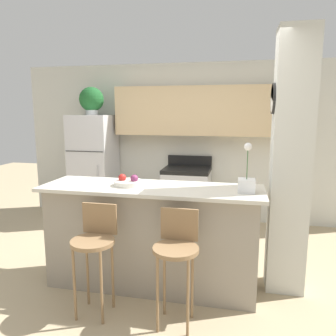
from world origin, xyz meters
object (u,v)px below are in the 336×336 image
(stove_range, at_px, (187,196))
(refrigerator, at_px, (94,168))
(bar_stool_left, at_px, (95,242))
(fruit_bowl, at_px, (129,182))
(bar_stool_right, at_px, (177,250))
(potted_plant_on_fridge, at_px, (92,100))
(trash_bin, at_px, (122,213))
(orchid_vase, at_px, (247,182))

(stove_range, bearing_deg, refrigerator, -178.98)
(bar_stool_left, relative_size, fruit_bowl, 3.34)
(refrigerator, bearing_deg, bar_stool_left, -65.20)
(bar_stool_right, distance_m, fruit_bowl, 0.92)
(refrigerator, distance_m, potted_plant_on_fridge, 1.10)
(stove_range, xyz_separation_m, potted_plant_on_fridge, (-1.55, -0.03, 1.50))
(refrigerator, xyz_separation_m, stove_range, (1.55, 0.03, -0.40))
(potted_plant_on_fridge, bearing_deg, fruit_bowl, -56.42)
(bar_stool_right, xyz_separation_m, trash_bin, (-1.31, 2.22, -0.46))
(stove_range, xyz_separation_m, trash_bin, (-1.00, -0.25, -0.27))
(refrigerator, relative_size, bar_stool_right, 1.78)
(potted_plant_on_fridge, distance_m, fruit_bowl, 2.45)
(bar_stool_left, distance_m, trash_bin, 2.34)
(refrigerator, xyz_separation_m, trash_bin, (0.55, -0.23, -0.67))
(bar_stool_left, bearing_deg, fruit_bowl, 76.41)
(trash_bin, bearing_deg, orchid_vase, -42.59)
(stove_range, height_order, trash_bin, stove_range)
(fruit_bowl, bearing_deg, bar_stool_left, -103.59)
(potted_plant_on_fridge, relative_size, trash_bin, 1.16)
(refrigerator, height_order, bar_stool_left, refrigerator)
(potted_plant_on_fridge, xyz_separation_m, trash_bin, (0.55, -0.23, -1.77))
(refrigerator, relative_size, fruit_bowl, 5.93)
(bar_stool_right, relative_size, trash_bin, 2.56)
(bar_stool_right, xyz_separation_m, orchid_vase, (0.55, 0.51, 0.50))
(bar_stool_left, bearing_deg, bar_stool_right, 0.00)
(potted_plant_on_fridge, bearing_deg, trash_bin, -22.41)
(stove_range, bearing_deg, fruit_bowl, -98.42)
(potted_plant_on_fridge, xyz_separation_m, fruit_bowl, (1.26, -1.90, -0.88))
(refrigerator, xyz_separation_m, potted_plant_on_fridge, (-0.00, 0.00, 1.10))
(trash_bin, bearing_deg, refrigerator, 157.60)
(bar_stool_right, distance_m, orchid_vase, 0.90)
(refrigerator, height_order, fruit_bowl, refrigerator)
(stove_range, height_order, fruit_bowl, fruit_bowl)
(bar_stool_right, bearing_deg, orchid_vase, 42.59)
(bar_stool_right, height_order, potted_plant_on_fridge, potted_plant_on_fridge)
(orchid_vase, bearing_deg, stove_range, 113.71)
(potted_plant_on_fridge, height_order, fruit_bowl, potted_plant_on_fridge)
(potted_plant_on_fridge, xyz_separation_m, orchid_vase, (2.41, -1.94, -0.81))
(fruit_bowl, bearing_deg, potted_plant_on_fridge, 123.58)
(refrigerator, distance_m, bar_stool_left, 2.71)
(bar_stool_left, bearing_deg, orchid_vase, 21.63)
(fruit_bowl, bearing_deg, refrigerator, 123.58)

